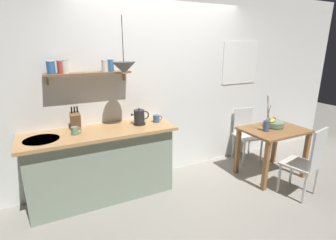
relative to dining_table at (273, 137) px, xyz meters
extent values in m
plane|color=gray|center=(-1.40, 0.23, -0.61)|extent=(14.00, 14.00, 0.00)
cube|color=white|center=(-1.20, 0.88, 0.74)|extent=(6.80, 0.10, 2.70)
cube|color=white|center=(0.00, 0.82, 1.03)|extent=(0.70, 0.01, 0.68)
cube|color=silver|center=(0.00, 0.82, 1.03)|extent=(0.64, 0.01, 0.62)
cube|color=gray|center=(-2.40, 0.55, -0.17)|extent=(1.74, 0.52, 0.88)
cube|color=tan|center=(-2.40, 0.53, 0.29)|extent=(1.83, 0.63, 0.04)
cylinder|color=#B7BABF|center=(-3.05, 0.51, 0.31)|extent=(0.38, 0.38, 0.01)
cube|color=brown|center=(-2.44, 0.72, 0.99)|extent=(1.01, 0.18, 0.02)
cube|color=#99754C|center=(-2.90, 0.80, 0.92)|extent=(0.02, 0.06, 0.12)
cube|color=#99754C|center=(-1.99, 0.80, 0.92)|extent=(0.02, 0.06, 0.12)
cylinder|color=#3366A3|center=(-2.85, 0.72, 1.07)|extent=(0.09, 0.09, 0.14)
cylinder|color=silver|center=(-2.85, 0.72, 1.14)|extent=(0.10, 0.10, 0.01)
cylinder|color=#BC4238|center=(-2.75, 0.72, 1.07)|extent=(0.08, 0.08, 0.14)
cylinder|color=silver|center=(-2.75, 0.72, 1.14)|extent=(0.08, 0.08, 0.01)
cylinder|color=beige|center=(-2.70, 0.72, 1.07)|extent=(0.08, 0.08, 0.15)
cylinder|color=silver|center=(-2.70, 0.72, 1.15)|extent=(0.09, 0.09, 0.01)
cylinder|color=beige|center=(-2.24, 0.72, 1.06)|extent=(0.08, 0.08, 0.13)
cylinder|color=silver|center=(-2.24, 0.72, 1.13)|extent=(0.08, 0.08, 0.01)
cylinder|color=#3366A3|center=(-2.17, 0.72, 1.07)|extent=(0.07, 0.07, 0.14)
cylinder|color=silver|center=(-2.17, 0.72, 1.14)|extent=(0.08, 0.08, 0.01)
cube|color=brown|center=(0.00, 0.00, 0.12)|extent=(0.91, 0.66, 0.03)
cube|color=brown|center=(-0.40, -0.28, -0.25)|extent=(0.06, 0.06, 0.71)
cube|color=brown|center=(0.40, -0.28, -0.25)|extent=(0.06, 0.06, 0.71)
cube|color=brown|center=(-0.40, 0.28, -0.25)|extent=(0.06, 0.06, 0.71)
cube|color=brown|center=(0.40, 0.28, -0.25)|extent=(0.06, 0.06, 0.71)
cube|color=silver|center=(-0.08, -0.54, -0.18)|extent=(0.47, 0.47, 0.03)
cube|color=silver|center=(-0.04, -0.71, 0.09)|extent=(0.35, 0.10, 0.51)
cylinder|color=silver|center=(0.05, -0.34, -0.40)|extent=(0.03, 0.03, 0.41)
cylinder|color=silver|center=(-0.27, -0.41, -0.40)|extent=(0.03, 0.03, 0.41)
cylinder|color=silver|center=(0.12, -0.66, -0.40)|extent=(0.03, 0.03, 0.41)
cylinder|color=silver|center=(-0.20, -0.73, -0.40)|extent=(0.03, 0.03, 0.41)
cube|color=silver|center=(0.05, 0.55, -0.17)|extent=(0.45, 0.46, 0.03)
cube|color=silver|center=(0.08, 0.73, 0.06)|extent=(0.34, 0.09, 0.43)
cylinder|color=silver|center=(-0.14, 0.41, -0.40)|extent=(0.03, 0.03, 0.43)
cylinder|color=silver|center=(0.18, 0.36, -0.40)|extent=(0.03, 0.03, 0.43)
cylinder|color=silver|center=(-0.08, 0.75, -0.40)|extent=(0.03, 0.03, 0.43)
cylinder|color=silver|center=(0.24, 0.69, -0.40)|extent=(0.03, 0.03, 0.43)
cylinder|color=slate|center=(0.07, 0.07, 0.14)|extent=(0.13, 0.13, 0.01)
cylinder|color=slate|center=(0.07, 0.07, 0.18)|extent=(0.28, 0.28, 0.07)
ellipsoid|color=yellow|center=(0.03, 0.07, 0.24)|extent=(0.16, 0.11, 0.04)
sphere|color=red|center=(0.11, 0.12, 0.24)|extent=(0.07, 0.07, 0.07)
sphere|color=#8EA84C|center=(0.06, 0.12, 0.24)|extent=(0.07, 0.07, 0.07)
cylinder|color=#475675|center=(-0.19, -0.02, 0.21)|extent=(0.09, 0.09, 0.15)
cylinder|color=brown|center=(-0.20, -0.02, 0.47)|extent=(0.07, 0.02, 0.36)
cylinder|color=brown|center=(-0.19, -0.01, 0.46)|extent=(0.01, 0.04, 0.35)
cylinder|color=brown|center=(-0.18, -0.03, 0.40)|extent=(0.06, 0.01, 0.22)
cylinder|color=black|center=(-1.88, 0.55, 0.32)|extent=(0.16, 0.16, 0.02)
cylinder|color=#232326|center=(-1.88, 0.55, 0.42)|extent=(0.14, 0.14, 0.18)
sphere|color=black|center=(-1.88, 0.55, 0.52)|extent=(0.02, 0.02, 0.02)
cone|color=#232326|center=(-1.97, 0.55, 0.45)|extent=(0.04, 0.04, 0.04)
torus|color=black|center=(-1.80, 0.55, 0.43)|extent=(0.12, 0.02, 0.12)
cube|color=brown|center=(-2.65, 0.70, 0.42)|extent=(0.11, 0.16, 0.22)
cylinder|color=black|center=(-2.68, 0.68, 0.57)|extent=(0.02, 0.04, 0.08)
cylinder|color=black|center=(-2.65, 0.68, 0.57)|extent=(0.02, 0.04, 0.08)
cylinder|color=black|center=(-2.62, 0.68, 0.57)|extent=(0.02, 0.04, 0.08)
cylinder|color=slate|center=(-2.69, 0.50, 0.36)|extent=(0.08, 0.08, 0.10)
torus|color=slate|center=(-2.64, 0.50, 0.36)|extent=(0.07, 0.01, 0.07)
cylinder|color=#3D5B89|center=(-1.64, 0.54, 0.36)|extent=(0.09, 0.09, 0.10)
torus|color=#3D5B89|center=(-1.59, 0.54, 0.36)|extent=(0.07, 0.01, 0.07)
cylinder|color=black|center=(-2.09, 0.41, 1.38)|extent=(0.01, 0.01, 0.50)
cone|color=#4C5156|center=(-2.09, 0.41, 1.06)|extent=(0.28, 0.28, 0.14)
sphere|color=white|center=(-2.09, 0.41, 1.01)|extent=(0.04, 0.04, 0.04)
camera|label=1|loc=(-2.96, -2.47, 1.31)|focal=27.18mm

